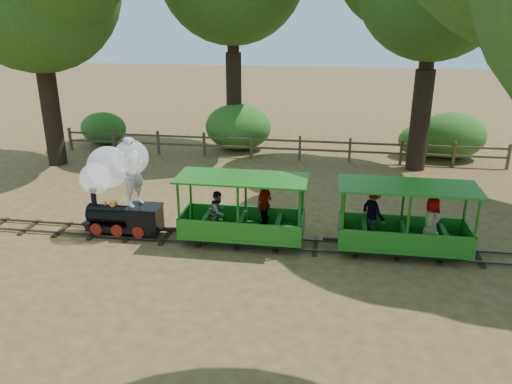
# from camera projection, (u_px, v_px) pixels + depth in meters

# --- Properties ---
(ground) EXTENTS (90.00, 90.00, 0.00)m
(ground) POSITION_uv_depth(u_px,v_px,m) (239.00, 243.00, 13.14)
(ground) COLOR olive
(ground) RESTS_ON ground
(track) EXTENTS (22.00, 1.00, 0.10)m
(track) POSITION_uv_depth(u_px,v_px,m) (239.00, 240.00, 13.11)
(track) COLOR #3F3D3A
(track) RESTS_ON ground
(locomotive) EXTENTS (2.32, 1.09, 2.77)m
(locomotive) POSITION_uv_depth(u_px,v_px,m) (117.00, 180.00, 13.16)
(locomotive) COLOR black
(locomotive) RESTS_ON ground
(carriage_front) EXTENTS (3.31, 1.40, 1.72)m
(carriage_front) POSITION_uv_depth(u_px,v_px,m) (243.00, 215.00, 12.90)
(carriage_front) COLOR #20791A
(carriage_front) RESTS_ON track
(carriage_rear) EXTENTS (3.31, 1.50, 1.72)m
(carriage_rear) POSITION_uv_depth(u_px,v_px,m) (399.00, 223.00, 12.34)
(carriage_rear) COLOR #20791A
(carriage_rear) RESTS_ON track
(fence) EXTENTS (18.10, 0.10, 1.00)m
(fence) POSITION_uv_depth(u_px,v_px,m) (275.00, 145.00, 20.37)
(fence) COLOR brown
(fence) RESTS_ON ground
(shrub_west) EXTENTS (2.10, 1.61, 1.45)m
(shrub_west) POSITION_uv_depth(u_px,v_px,m) (103.00, 128.00, 22.70)
(shrub_west) COLOR #2D6B1E
(shrub_west) RESTS_ON ground
(shrub_mid_w) EXTENTS (2.89, 2.22, 2.00)m
(shrub_mid_w) POSITION_uv_depth(u_px,v_px,m) (238.00, 127.00, 21.69)
(shrub_mid_w) COLOR #2D6B1E
(shrub_mid_w) RESTS_ON ground
(shrub_mid_e) EXTENTS (1.98, 1.52, 1.37)m
(shrub_mid_e) POSITION_uv_depth(u_px,v_px,m) (422.00, 141.00, 20.66)
(shrub_mid_e) COLOR #2D6B1E
(shrub_mid_e) RESTS_ON ground
(shrub_east) EXTENTS (2.75, 2.12, 1.91)m
(shrub_east) POSITION_uv_depth(u_px,v_px,m) (451.00, 135.00, 20.41)
(shrub_east) COLOR #2D6B1E
(shrub_east) RESTS_ON ground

